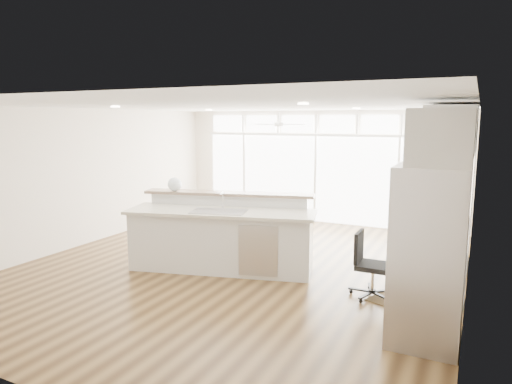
% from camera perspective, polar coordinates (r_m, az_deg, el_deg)
% --- Properties ---
extents(floor, '(7.00, 8.00, 0.02)m').
position_cam_1_polar(floor, '(7.88, -2.07, -9.42)').
color(floor, '#412B14').
rests_on(floor, ground).
extents(ceiling, '(7.00, 8.00, 0.02)m').
position_cam_1_polar(ceiling, '(7.47, -2.19, 10.69)').
color(ceiling, white).
rests_on(ceiling, wall_back).
extents(wall_back, '(7.00, 0.04, 2.70)m').
position_cam_1_polar(wall_back, '(11.21, 7.60, 3.16)').
color(wall_back, white).
rests_on(wall_back, floor).
extents(wall_front, '(7.00, 0.04, 2.70)m').
position_cam_1_polar(wall_front, '(4.53, -27.01, -6.51)').
color(wall_front, white).
rests_on(wall_front, floor).
extents(wall_left, '(0.04, 8.00, 2.70)m').
position_cam_1_polar(wall_left, '(9.70, -20.67, 1.75)').
color(wall_left, white).
rests_on(wall_left, floor).
extents(wall_right, '(0.04, 8.00, 2.70)m').
position_cam_1_polar(wall_right, '(6.68, 25.39, -1.63)').
color(wall_right, white).
rests_on(wall_right, floor).
extents(glass_wall, '(5.80, 0.06, 2.08)m').
position_cam_1_polar(glass_wall, '(11.19, 7.47, 1.61)').
color(glass_wall, white).
rests_on(glass_wall, wall_back).
extents(transom_row, '(5.90, 0.06, 0.40)m').
position_cam_1_polar(transom_row, '(11.10, 7.61, 8.43)').
color(transom_row, white).
rests_on(transom_row, wall_back).
extents(desk_window, '(0.04, 0.85, 0.85)m').
position_cam_1_polar(desk_window, '(6.94, 25.22, 0.44)').
color(desk_window, white).
rests_on(desk_window, wall_right).
extents(ceiling_fan, '(1.16, 1.16, 0.32)m').
position_cam_1_polar(ceiling_fan, '(10.21, 2.86, 9.01)').
color(ceiling_fan, white).
rests_on(ceiling_fan, ceiling).
extents(recessed_lights, '(3.40, 3.00, 0.02)m').
position_cam_1_polar(recessed_lights, '(7.65, -1.46, 10.50)').
color(recessed_lights, beige).
rests_on(recessed_lights, ceiling).
extents(oven_cabinet, '(0.64, 1.20, 2.50)m').
position_cam_1_polar(oven_cabinet, '(8.48, 23.33, -0.07)').
color(oven_cabinet, silver).
rests_on(oven_cabinet, floor).
extents(desk_nook, '(0.72, 1.30, 0.76)m').
position_cam_1_polar(desk_nook, '(7.21, 21.94, -8.62)').
color(desk_nook, silver).
rests_on(desk_nook, floor).
extents(upper_cabinets, '(0.64, 1.30, 0.64)m').
position_cam_1_polar(upper_cabinets, '(6.89, 23.24, 7.19)').
color(upper_cabinets, silver).
rests_on(upper_cabinets, wall_right).
extents(refrigerator, '(0.76, 0.90, 2.00)m').
position_cam_1_polar(refrigerator, '(5.45, 20.76, -7.37)').
color(refrigerator, '#ADADB2').
rests_on(refrigerator, floor).
extents(fridge_cabinet, '(0.64, 0.90, 0.60)m').
position_cam_1_polar(fridge_cabinet, '(5.25, 22.21, 6.35)').
color(fridge_cabinet, silver).
rests_on(fridge_cabinet, wall_right).
extents(framed_photos, '(0.06, 0.22, 0.80)m').
position_cam_1_polar(framed_photos, '(7.58, 25.24, -0.06)').
color(framed_photos, black).
rests_on(framed_photos, wall_right).
extents(kitchen_island, '(3.31, 1.93, 1.24)m').
position_cam_1_polar(kitchen_island, '(7.60, -4.39, -5.19)').
color(kitchen_island, silver).
rests_on(kitchen_island, floor).
extents(rug, '(1.12, 0.97, 0.01)m').
position_cam_1_polar(rug, '(6.74, 18.43, -13.02)').
color(rug, '#342210').
rests_on(rug, floor).
extents(office_chair, '(0.48, 0.45, 0.92)m').
position_cam_1_polar(office_chair, '(6.68, 14.43, -8.90)').
color(office_chair, black).
rests_on(office_chair, floor).
extents(fishbowl, '(0.27, 0.27, 0.24)m').
position_cam_1_polar(fishbowl, '(8.14, -10.14, 0.95)').
color(fishbowl, silver).
rests_on(fishbowl, kitchen_island).
extents(monitor, '(0.12, 0.44, 0.36)m').
position_cam_1_polar(monitor, '(7.07, 21.56, -4.22)').
color(monitor, black).
rests_on(monitor, desk_nook).
extents(keyboard, '(0.15, 0.33, 0.02)m').
position_cam_1_polar(keyboard, '(7.12, 20.11, -5.47)').
color(keyboard, white).
rests_on(keyboard, desk_nook).
extents(potted_plant, '(0.28, 0.30, 0.21)m').
position_cam_1_polar(potted_plant, '(8.39, 23.92, 9.11)').
color(potted_plant, '#356029').
rests_on(potted_plant, oven_cabinet).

